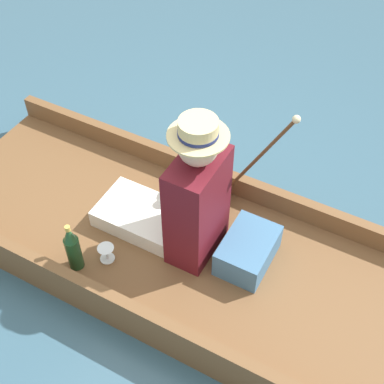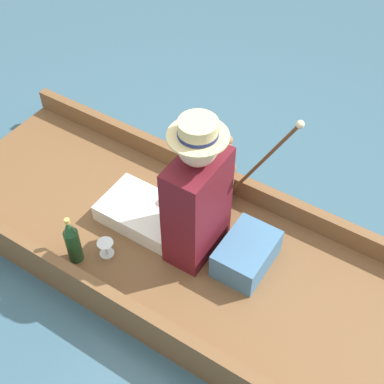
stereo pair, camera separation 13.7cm
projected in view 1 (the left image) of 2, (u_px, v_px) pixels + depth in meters
The scene contains 8 objects.
ground_plane at pixel (189, 263), 3.11m from camera, with size 16.00×16.00×0.00m, color #385B70.
punt_boat at pixel (189, 254), 3.05m from camera, with size 1.11×3.15×0.27m.
seat_cushion at pixel (248, 250), 2.89m from camera, with size 0.36×0.25×0.17m.
seated_person at pixel (184, 201), 2.80m from camera, with size 0.37×0.76×0.91m.
teddy_bear at pixel (215, 172), 3.12m from camera, with size 0.32×0.19×0.46m.
wine_glass at pixel (106, 251), 2.91m from camera, with size 0.09×0.09×0.10m.
walking_cane at pixel (262, 154), 2.88m from camera, with size 0.04×0.41×0.77m.
champagne_bottle at pixel (73, 248), 2.82m from camera, with size 0.08×0.08×0.33m.
Camera 1 is at (-1.58, -0.88, 2.56)m, focal length 50.00 mm.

